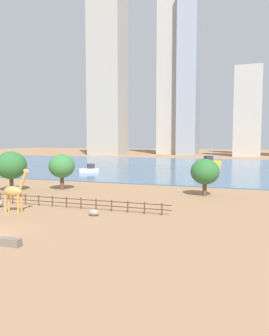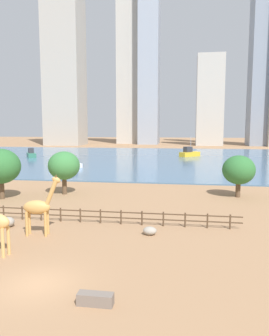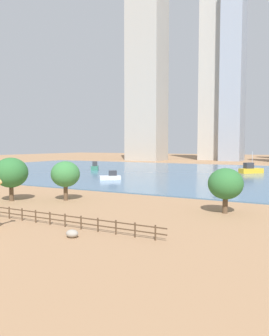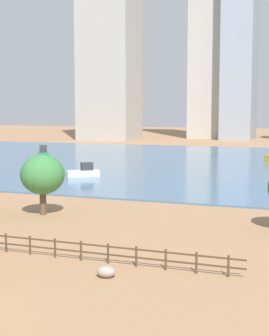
% 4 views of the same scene
% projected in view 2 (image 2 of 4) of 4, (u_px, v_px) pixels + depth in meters
% --- Properties ---
extents(ground_plane, '(400.00, 400.00, 0.00)m').
position_uv_depth(ground_plane, '(158.00, 157.00, 96.84)').
color(ground_plane, '#9E7551').
extents(harbor_water, '(180.00, 86.00, 0.20)m').
position_uv_depth(harbor_water, '(157.00, 158.00, 93.89)').
color(harbor_water, '#476B8C').
rests_on(harbor_water, ground).
extents(giraffe_tall, '(3.22, 1.14, 5.02)m').
position_uv_depth(giraffe_tall, '(39.00, 207.00, 26.50)').
color(giraffe_tall, tan).
rests_on(giraffe_tall, ground).
extents(boulder_near_fence, '(1.22, 1.19, 0.89)m').
position_uv_depth(boulder_near_fence, '(7.00, 222.00, 28.92)').
color(boulder_near_fence, gray).
rests_on(boulder_near_fence, ground).
extents(boulder_by_pole, '(1.12, 0.91, 0.68)m').
position_uv_depth(boulder_by_pole, '(150.00, 231.00, 26.79)').
color(boulder_by_pole, gray).
rests_on(boulder_by_pole, ground).
extents(feeding_trough, '(1.80, 0.60, 0.60)m').
position_uv_depth(feeding_trough, '(95.00, 299.00, 16.20)').
color(feeding_trough, '#72665B').
rests_on(feeding_trough, ground).
extents(enclosure_fence, '(26.12, 0.14, 1.30)m').
position_uv_depth(enclosure_fence, '(93.00, 215.00, 30.11)').
color(enclosure_fence, '#4C3826').
rests_on(enclosure_fence, ground).
extents(tree_left_large, '(4.75, 4.75, 6.20)m').
position_uv_depth(tree_left_large, '(1.00, 166.00, 39.89)').
color(tree_left_large, brown).
rests_on(tree_left_large, ground).
extents(tree_center_broad, '(4.06, 4.06, 5.30)m').
position_uv_depth(tree_center_broad, '(239.00, 170.00, 41.01)').
color(tree_center_broad, brown).
rests_on(tree_center_broad, ground).
extents(tree_right_tall, '(4.14, 4.14, 5.67)m').
position_uv_depth(tree_right_tall, '(64.00, 166.00, 42.82)').
color(tree_right_tall, brown).
rests_on(tree_right_tall, ground).
extents(boat_ferry, '(6.36, 6.49, 6.02)m').
position_uv_depth(boat_ferry, '(189.00, 153.00, 97.76)').
color(boat_ferry, gold).
rests_on(boat_ferry, harbor_water).
extents(boat_sailboat, '(4.73, 4.24, 2.07)m').
position_uv_depth(boat_sailboat, '(71.00, 165.00, 69.27)').
color(boat_sailboat, silver).
rests_on(boat_sailboat, harbor_water).
extents(boat_tug, '(5.00, 6.24, 2.64)m').
position_uv_depth(boat_tug, '(31.00, 154.00, 95.35)').
color(boat_tug, '#337259').
rests_on(boat_tug, harbor_water).
extents(skyline_block_central, '(17.96, 15.97, 108.28)m').
position_uv_depth(skyline_block_central, '(64.00, 35.00, 160.46)').
color(skyline_block_central, '#ADA89E').
rests_on(skyline_block_central, ground).
extents(skyline_tower_glass, '(12.87, 11.60, 43.72)m').
position_uv_depth(skyline_tower_glass, '(210.00, 101.00, 160.52)').
color(skyline_tower_glass, '#B7B2A8').
rests_on(skyline_tower_glass, ground).
extents(skyline_block_left, '(10.12, 13.22, 103.40)m').
position_uv_depth(skyline_block_left, '(263.00, 36.00, 154.41)').
color(skyline_block_left, gray).
rests_on(skyline_block_left, ground).
extents(skyline_block_right, '(17.12, 10.65, 106.22)m').
position_uv_depth(skyline_block_right, '(133.00, 45.00, 176.18)').
color(skyline_block_right, '#B7B2A8').
rests_on(skyline_block_right, ground).
extents(skyline_tower_short, '(10.42, 15.38, 88.69)m').
position_uv_depth(skyline_tower_short, '(149.00, 60.00, 172.07)').
color(skyline_tower_short, '#939EAD').
rests_on(skyline_tower_short, ground).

